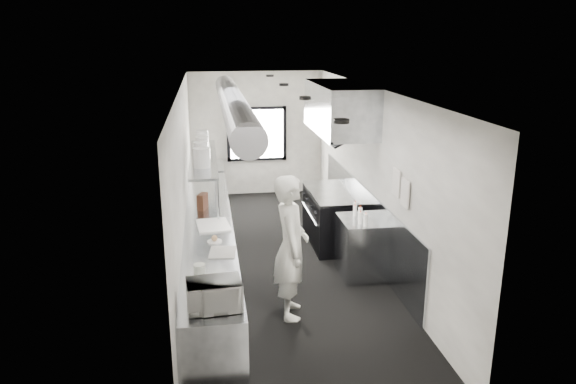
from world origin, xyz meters
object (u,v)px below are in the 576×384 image
object	(u,v)px
pass_shelf	(204,159)
plate_stack_b	(201,151)
deli_tub_b	(199,268)
knife_block	(203,202)
squeeze_bottle_b	(360,218)
deli_tub_a	(199,285)
bottle_station	(361,247)
small_plate	(215,242)
exhaust_hood	(339,108)
cutting_board	(213,225)
plate_stack_c	(202,146)
range	(333,217)
plate_stack_d	(202,140)
squeeze_bottle_d	(355,211)
plate_stack_a	(202,158)
far_work_table	(208,185)
squeeze_bottle_a	(366,220)
prep_counter	(210,251)
squeeze_bottle_c	(360,214)
microwave	(214,295)
line_cook	(291,247)
squeeze_bottle_e	(355,208)

from	to	relation	value
pass_shelf	plate_stack_b	xyz separation A→B (m)	(-0.04, -0.26, 0.19)
deli_tub_b	knife_block	size ratio (longest dim) A/B	0.54
pass_shelf	squeeze_bottle_b	bearing A→B (deg)	-39.97
pass_shelf	knife_block	world-z (taller)	pass_shelf
deli_tub_a	plate_stack_b	bearing A→B (deg)	89.24
pass_shelf	bottle_station	world-z (taller)	pass_shelf
small_plate	squeeze_bottle_b	xyz separation A→B (m)	(2.14, 0.42, 0.08)
exhaust_hood	cutting_board	bearing A→B (deg)	-148.24
pass_shelf	plate_stack_b	bearing A→B (deg)	-98.15
plate_stack_b	plate_stack_c	world-z (taller)	plate_stack_c
deli_tub_a	pass_shelf	bearing A→B (deg)	88.71
range	deli_tub_a	distance (m)	4.13
pass_shelf	deli_tub_b	world-z (taller)	pass_shelf
plate_stack_d	squeeze_bottle_d	size ratio (longest dim) A/B	2.09
deli_tub_a	plate_stack_a	world-z (taller)	plate_stack_a
exhaust_hood	pass_shelf	size ratio (longest dim) A/B	0.73
bottle_station	deli_tub_b	size ratio (longest dim) A/B	6.47
far_work_table	knife_block	size ratio (longest dim) A/B	4.69
knife_block	squeeze_bottle_d	xyz separation A→B (m)	(2.31, -0.69, -0.05)
exhaust_hood	deli_tub_b	distance (m)	4.05
cutting_board	plate_stack_b	distance (m)	1.62
plate_stack_a	plate_stack_c	distance (m)	0.95
deli_tub_a	squeeze_bottle_d	size ratio (longest dim) A/B	0.82
bottle_station	cutting_board	bearing A→B (deg)	178.75
pass_shelf	squeeze_bottle_a	distance (m)	3.09
prep_counter	pass_shelf	distance (m)	1.85
squeeze_bottle_c	squeeze_bottle_d	xyz separation A→B (m)	(-0.04, 0.17, -0.01)
microwave	plate_stack_d	xyz separation A→B (m)	(-0.09, 4.78, 0.69)
cutting_board	plate_stack_b	bearing A→B (deg)	95.86
squeeze_bottle_a	deli_tub_a	bearing A→B (deg)	-144.59
exhaust_hood	plate_stack_a	world-z (taller)	exhaust_hood
cutting_board	squeeze_bottle_a	xyz separation A→B (m)	(2.20, -0.34, 0.08)
line_cook	squeeze_bottle_b	xyz separation A→B (m)	(1.17, 0.88, 0.03)
line_cook	plate_stack_a	size ratio (longest dim) A/B	6.18
plate_stack_b	squeeze_bottle_e	size ratio (longest dim) A/B	1.77
knife_block	pass_shelf	bearing A→B (deg)	108.21
plate_stack_a	cutting_board	bearing A→B (deg)	-81.76
plate_stack_a	plate_stack_b	bearing A→B (deg)	91.53
far_work_table	plate_stack_d	bearing A→B (deg)	-92.13
deli_tub_b	range	bearing A→B (deg)	51.90
exhaust_hood	plate_stack_c	distance (m)	2.45
plate_stack_d	squeeze_bottle_d	xyz separation A→B (m)	(2.29, -2.16, -0.76)
plate_stack_c	squeeze_bottle_e	distance (m)	2.91
plate_stack_d	squeeze_bottle_a	size ratio (longest dim) A/B	1.82
prep_counter	cutting_board	distance (m)	0.49
bottle_station	far_work_table	xyz separation A→B (m)	(-2.30, 3.90, 0.00)
squeeze_bottle_d	bottle_station	bearing A→B (deg)	-66.82
microwave	deli_tub_a	world-z (taller)	microwave
microwave	squeeze_bottle_a	world-z (taller)	microwave
deli_tub_b	squeeze_bottle_c	distance (m)	2.85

